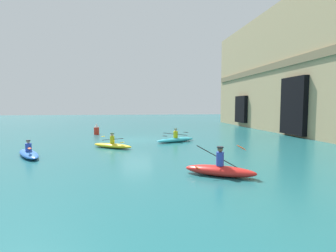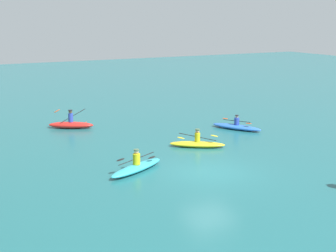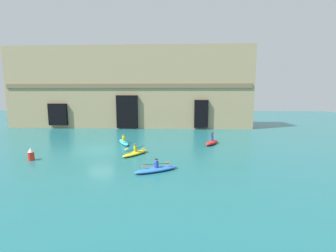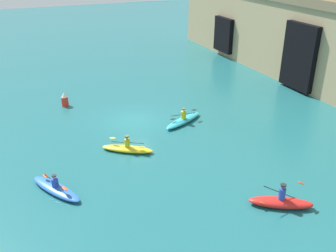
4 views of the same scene
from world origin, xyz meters
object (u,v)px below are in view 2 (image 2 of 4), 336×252
Objects in this scene: kayak_blue at (237,127)px; kayak_red at (71,124)px; kayak_yellow at (197,144)px; kayak_cyan at (137,167)px.

kayak_red is at bearing 30.74° from kayak_blue.
kayak_yellow is at bearing 152.82° from kayak_red.
kayak_cyan reaches higher than kayak_yellow.
kayak_blue is 1.13× the size of kayak_yellow.
kayak_blue is at bearing 62.71° from kayak_yellow.
kayak_cyan is 1.18× the size of kayak_red.
kayak_yellow is at bearing -0.35° from kayak_cyan.
kayak_cyan is at bearing -120.27° from kayak_yellow.
kayak_yellow is (-2.48, 4.61, 0.01)m from kayak_blue.
kayak_red is (5.55, 9.66, 0.07)m from kayak_blue.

